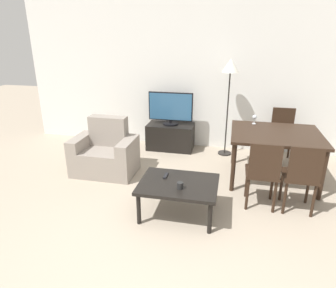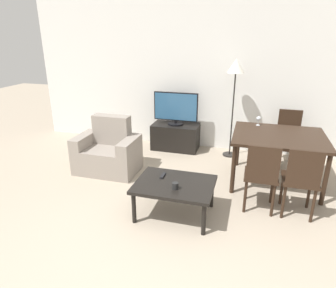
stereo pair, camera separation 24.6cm
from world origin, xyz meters
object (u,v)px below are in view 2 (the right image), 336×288
(dining_table, at_px, (279,140))
(dining_chair_near, at_px, (262,174))
(armchair, at_px, (108,153))
(floor_lamp, at_px, (235,74))
(coffee_table, at_px, (175,187))
(wine_glass_left, at_px, (259,119))
(dining_chair_far, at_px, (289,134))
(tv, at_px, (176,109))
(dining_chair_near_right, at_px, (301,178))
(remote_primary, at_px, (163,175))
(cup_white_near, at_px, (175,186))
(tv_stand, at_px, (175,137))

(dining_table, relative_size, dining_chair_near, 1.41)
(armchair, distance_m, floor_lamp, 2.45)
(coffee_table, bearing_deg, dining_chair_near, 20.64)
(floor_lamp, distance_m, wine_glass_left, 0.89)
(coffee_table, bearing_deg, dining_chair_far, 55.38)
(coffee_table, distance_m, dining_table, 1.73)
(armchair, height_order, dining_table, armchair)
(tv, distance_m, dining_chair_far, 2.00)
(dining_chair_near, distance_m, dining_chair_far, 1.75)
(tv, bearing_deg, dining_chair_near, -49.15)
(armchair, distance_m, wine_glass_left, 2.41)
(dining_chair_near_right, height_order, remote_primary, dining_chair_near_right)
(dining_table, bearing_deg, cup_white_near, -130.68)
(armchair, height_order, dining_chair_far, dining_chair_far)
(tv, xyz_separation_m, cup_white_near, (0.60, -2.28, -0.32))
(dining_table, xyz_separation_m, dining_chair_far, (0.22, 0.85, -0.16))
(armchair, relative_size, tv, 1.17)
(coffee_table, bearing_deg, cup_white_near, -72.75)
(dining_chair_near, xyz_separation_m, dining_chair_far, (0.44, 1.69, 0.00))
(armchair, height_order, cup_white_near, armchair)
(coffee_table, xyz_separation_m, dining_table, (1.20, 1.22, 0.29))
(dining_table, bearing_deg, dining_chair_far, 75.35)
(tv_stand, xyz_separation_m, wine_glass_left, (1.46, -0.54, 0.61))
(dining_table, bearing_deg, floor_lamp, 129.45)
(dining_chair_near_right, height_order, wine_glass_left, dining_chair_near_right)
(coffee_table, bearing_deg, floor_lamp, 77.22)
(dining_chair_near_right, bearing_deg, armchair, 168.70)
(cup_white_near, distance_m, wine_glass_left, 1.98)
(armchair, relative_size, floor_lamp, 0.57)
(tv_stand, bearing_deg, remote_primary, -79.68)
(tv_stand, xyz_separation_m, dining_chair_near, (1.53, -1.78, 0.27))
(armchair, distance_m, cup_white_near, 1.75)
(dining_chair_near_right, bearing_deg, dining_table, 104.65)
(dining_chair_far, bearing_deg, tv, 177.59)
(wine_glass_left, bearing_deg, tv, 159.83)
(tv, height_order, dining_table, tv)
(coffee_table, distance_m, floor_lamp, 2.40)
(dining_chair_near, bearing_deg, cup_white_near, -151.78)
(tv_stand, distance_m, tv, 0.55)
(dining_chair_far, relative_size, remote_primary, 5.97)
(coffee_table, distance_m, remote_primary, 0.24)
(armchair, distance_m, tv_stand, 1.46)
(tv_stand, relative_size, coffee_table, 0.93)
(wine_glass_left, bearing_deg, armchair, -163.04)
(wine_glass_left, bearing_deg, coffee_table, -119.44)
(tv, xyz_separation_m, remote_primary, (0.37, -2.01, -0.35))
(dining_chair_far, height_order, dining_chair_near_right, same)
(dining_table, relative_size, wine_glass_left, 8.65)
(dining_chair_near, height_order, cup_white_near, dining_chair_near)
(remote_primary, bearing_deg, dining_table, 37.97)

